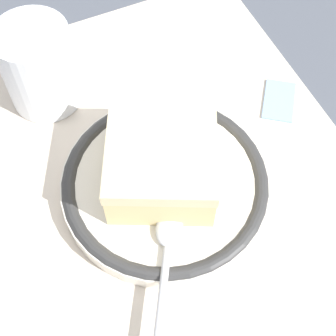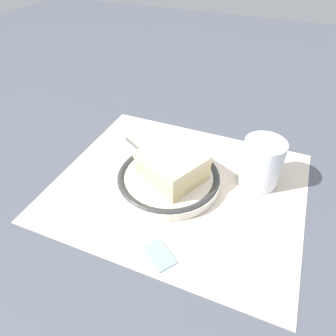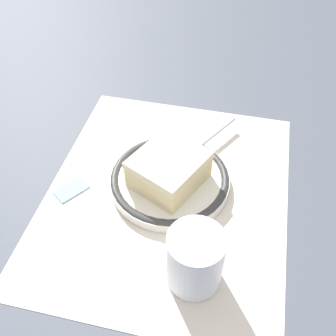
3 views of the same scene
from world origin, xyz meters
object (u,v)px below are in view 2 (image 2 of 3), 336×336
(cup, at_px, (261,165))
(napkin, at_px, (241,242))
(spoon, at_px, (140,154))
(sugar_packet, at_px, (159,254))
(cake_slice, at_px, (173,165))
(plate, at_px, (168,179))

(cup, relative_size, napkin, 0.67)
(spoon, xyz_separation_m, sugar_packet, (-0.12, 0.18, -0.02))
(cup, bearing_deg, cake_slice, 23.75)
(cup, xyz_separation_m, napkin, (-0.00, 0.14, -0.04))
(spoon, distance_m, sugar_packet, 0.21)
(napkin, bearing_deg, plate, -27.62)
(plate, xyz_separation_m, cake_slice, (-0.01, -0.01, 0.03))
(napkin, bearing_deg, spoon, -26.98)
(spoon, bearing_deg, cake_slice, 159.54)
(cup, distance_m, napkin, 0.15)
(plate, xyz_separation_m, spoon, (0.07, -0.03, 0.01))
(spoon, bearing_deg, sugar_packet, 123.26)
(cake_slice, distance_m, sugar_packet, 0.16)
(cake_slice, height_order, sugar_packet, cake_slice)
(cup, bearing_deg, plate, 24.44)
(plate, height_order, napkin, plate)
(plate, relative_size, cake_slice, 1.43)
(napkin, bearing_deg, cake_slice, -30.25)
(spoon, relative_size, cup, 1.54)
(cake_slice, distance_m, napkin, 0.17)
(cake_slice, relative_size, napkin, 1.01)
(plate, relative_size, sugar_packet, 3.69)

